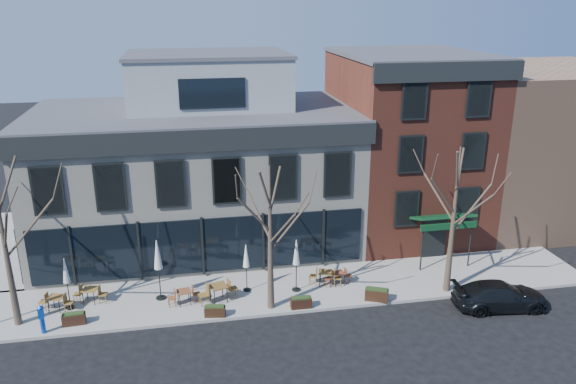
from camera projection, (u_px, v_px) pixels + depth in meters
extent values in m
plane|color=black|center=(204.00, 278.00, 29.99)|extent=(120.00, 120.00, 0.00)
cube|color=gray|center=(270.00, 290.00, 28.54)|extent=(33.50, 4.70, 0.15)
cube|color=gray|center=(10.00, 247.00, 33.57)|extent=(4.50, 12.00, 0.15)
cube|color=beige|center=(197.00, 179.00, 33.35)|extent=(18.00, 10.00, 8.00)
cube|color=#47474C|center=(193.00, 111.00, 32.04)|extent=(18.30, 10.30, 0.30)
cube|color=black|center=(197.00, 141.00, 27.44)|extent=(18.30, 0.25, 1.10)
cube|color=black|center=(25.00, 126.00, 30.60)|extent=(0.25, 10.30, 1.10)
cube|color=black|center=(202.00, 246.00, 29.32)|extent=(17.20, 0.12, 3.00)
cube|color=black|center=(37.00, 229.00, 31.50)|extent=(0.12, 7.50, 3.00)
cube|color=gray|center=(209.00, 81.00, 32.64)|extent=(9.00, 6.50, 3.00)
cube|color=brown|center=(405.00, 145.00, 35.15)|extent=(8.00, 10.00, 11.00)
cube|color=#47474C|center=(411.00, 54.00, 33.35)|extent=(8.20, 10.20, 0.25)
cube|color=black|center=(450.00, 72.00, 28.74)|extent=(8.20, 0.25, 1.00)
cube|color=black|center=(443.00, 217.00, 30.55)|extent=(3.20, 1.66, 0.67)
cube|color=black|center=(434.00, 239.00, 31.82)|extent=(1.40, 0.10, 2.50)
cube|color=#8C664C|center=(538.00, 142.00, 38.00)|extent=(12.00, 12.00, 10.00)
cone|color=#382B21|center=(5.00, 244.00, 24.19)|extent=(0.34, 0.34, 7.92)
cylinder|color=#382B21|center=(30.00, 228.00, 24.37)|extent=(2.23, 0.50, 2.48)
cylinder|color=#382B21|center=(6.00, 231.00, 23.07)|extent=(1.03, 2.04, 2.28)
cone|color=#382B21|center=(270.00, 240.00, 25.70)|extent=(0.34, 0.34, 7.04)
cylinder|color=#382B21|center=(290.00, 227.00, 25.86)|extent=(2.00, 0.46, 2.21)
cylinder|color=#382B21|center=(259.00, 215.00, 26.14)|extent=(0.93, 1.84, 1.91)
cylinder|color=#382B21|center=(254.00, 215.00, 24.88)|extent=(1.61, 0.68, 1.97)
cylinder|color=#382B21|center=(282.00, 229.00, 24.71)|extent=(0.93, 1.83, 2.03)
cone|color=#382B21|center=(453.00, 222.00, 27.22)|extent=(0.34, 0.34, 7.48)
cylinder|color=#382B21|center=(472.00, 209.00, 27.38)|extent=(2.12, 0.48, 2.35)
cylinder|color=#382B21|center=(438.00, 197.00, 27.68)|extent=(0.98, 1.94, 2.03)
cylinder|color=#382B21|center=(443.00, 196.00, 26.34)|extent=(1.71, 0.71, 2.09)
cylinder|color=#382B21|center=(472.00, 210.00, 26.16)|extent=(0.98, 1.94, 2.16)
imported|color=black|center=(500.00, 296.00, 26.88)|extent=(4.68, 2.28, 1.31)
cylinder|color=#0D3EB0|center=(43.00, 325.00, 24.65)|extent=(0.21, 0.21, 0.74)
cube|color=#0D3EB0|center=(41.00, 313.00, 24.44)|extent=(0.25, 0.21, 0.53)
cone|color=#0D3EB0|center=(40.00, 306.00, 24.34)|extent=(0.28, 0.28, 0.13)
cube|color=brown|center=(55.00, 297.00, 26.36)|extent=(0.81, 0.81, 0.04)
cylinder|color=black|center=(48.00, 306.00, 26.24)|extent=(0.04, 0.04, 0.68)
cylinder|color=black|center=(59.00, 307.00, 26.20)|extent=(0.04, 0.04, 0.68)
cylinder|color=black|center=(54.00, 301.00, 26.74)|extent=(0.04, 0.04, 0.68)
cylinder|color=black|center=(64.00, 301.00, 26.70)|extent=(0.04, 0.04, 0.68)
cube|color=brown|center=(90.00, 289.00, 27.08)|extent=(0.79, 0.79, 0.04)
cylinder|color=black|center=(83.00, 298.00, 26.95)|extent=(0.04, 0.04, 0.69)
cylinder|color=black|center=(94.00, 298.00, 26.93)|extent=(0.04, 0.04, 0.69)
cylinder|color=black|center=(87.00, 293.00, 27.45)|extent=(0.04, 0.04, 0.69)
cylinder|color=black|center=(98.00, 293.00, 27.44)|extent=(0.04, 0.04, 0.69)
cube|color=brown|center=(184.00, 291.00, 26.93)|extent=(0.75, 0.75, 0.04)
cylinder|color=black|center=(180.00, 301.00, 26.73)|extent=(0.04, 0.04, 0.66)
cylinder|color=black|center=(191.00, 299.00, 26.90)|extent=(0.04, 0.04, 0.66)
cylinder|color=black|center=(178.00, 296.00, 27.18)|extent=(0.04, 0.04, 0.66)
cylinder|color=black|center=(189.00, 294.00, 27.36)|extent=(0.04, 0.04, 0.66)
cube|color=brown|center=(218.00, 286.00, 27.11)|extent=(0.98, 0.98, 0.05)
cylinder|color=black|center=(215.00, 298.00, 26.84)|extent=(0.05, 0.05, 0.82)
cylinder|color=black|center=(227.00, 295.00, 27.11)|extent=(0.05, 0.05, 0.82)
cylinder|color=black|center=(210.00, 292.00, 27.38)|extent=(0.05, 0.05, 0.82)
cylinder|color=black|center=(223.00, 289.00, 27.65)|extent=(0.05, 0.05, 0.82)
cube|color=brown|center=(326.00, 272.00, 28.74)|extent=(0.88, 0.88, 0.04)
cylinder|color=black|center=(320.00, 281.00, 28.63)|extent=(0.04, 0.04, 0.71)
cylinder|color=black|center=(330.00, 281.00, 28.56)|extent=(0.04, 0.04, 0.71)
cylinder|color=black|center=(321.00, 276.00, 29.15)|extent=(0.04, 0.04, 0.71)
cylinder|color=black|center=(331.00, 276.00, 29.07)|extent=(0.04, 0.04, 0.71)
cube|color=brown|center=(338.00, 273.00, 28.81)|extent=(0.71, 0.71, 0.04)
cylinder|color=black|center=(336.00, 282.00, 28.62)|extent=(0.04, 0.04, 0.64)
cylinder|color=black|center=(344.00, 280.00, 28.77)|extent=(0.04, 0.04, 0.64)
cylinder|color=black|center=(332.00, 277.00, 29.06)|extent=(0.04, 0.04, 0.64)
cylinder|color=black|center=(340.00, 276.00, 29.21)|extent=(0.04, 0.04, 0.64)
cylinder|color=black|center=(71.00, 307.00, 26.76)|extent=(0.42, 0.42, 0.06)
cylinder|color=black|center=(68.00, 289.00, 26.43)|extent=(0.05, 0.05, 2.08)
cone|color=beige|center=(65.00, 270.00, 26.12)|extent=(0.34, 0.34, 1.23)
cylinder|color=black|center=(161.00, 298.00, 27.62)|extent=(0.50, 0.50, 0.07)
cylinder|color=black|center=(159.00, 276.00, 27.23)|extent=(0.06, 0.06, 2.49)
cone|color=beige|center=(157.00, 255.00, 26.86)|extent=(0.41, 0.41, 1.47)
cylinder|color=black|center=(247.00, 290.00, 28.40)|extent=(0.40, 0.40, 0.05)
cylinder|color=black|center=(246.00, 272.00, 28.08)|extent=(0.05, 0.05, 2.01)
cone|color=silver|center=(246.00, 256.00, 27.79)|extent=(0.33, 0.33, 1.19)
cylinder|color=black|center=(296.00, 290.00, 28.41)|extent=(0.44, 0.44, 0.06)
cylinder|color=black|center=(296.00, 270.00, 28.06)|extent=(0.05, 0.05, 2.22)
cone|color=beige|center=(296.00, 252.00, 27.73)|extent=(0.36, 0.36, 1.31)
cube|color=black|center=(74.00, 319.00, 25.35)|extent=(1.04, 0.48, 0.50)
cube|color=#1E3314|center=(73.00, 314.00, 25.27)|extent=(0.93, 0.39, 0.08)
cube|color=black|center=(215.00, 311.00, 26.01)|extent=(1.01, 0.54, 0.48)
cube|color=#1E3314|center=(215.00, 306.00, 25.93)|extent=(0.90, 0.45, 0.08)
cube|color=black|center=(301.00, 303.00, 26.73)|extent=(1.00, 0.41, 0.50)
cube|color=#1E3314|center=(301.00, 298.00, 26.64)|extent=(0.90, 0.33, 0.08)
cube|color=black|center=(377.00, 295.00, 27.38)|extent=(1.21, 0.86, 0.56)
cube|color=#1E3314|center=(377.00, 289.00, 27.29)|extent=(1.07, 0.73, 0.09)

